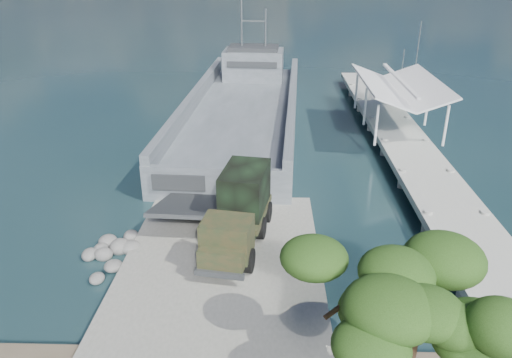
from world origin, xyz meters
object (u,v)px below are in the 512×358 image
(soldier, at_px, (208,236))
(sailboat_far, at_px, (414,80))
(pier, at_px, (398,125))
(military_truck, at_px, (240,210))
(overhang_tree, at_px, (399,299))
(landing_craft, at_px, (243,116))
(sailboat_near, at_px, (399,101))

(soldier, bearing_deg, sailboat_far, 65.18)
(pier, bearing_deg, military_truck, -126.07)
(overhang_tree, bearing_deg, soldier, 127.88)
(landing_craft, relative_size, soldier, 23.52)
(landing_craft, distance_m, soldier, 22.00)
(overhang_tree, bearing_deg, military_truck, 118.70)
(soldier, bearing_deg, landing_craft, 91.61)
(landing_craft, xyz_separation_m, overhang_tree, (6.63, -31.32, 3.85))
(landing_craft, height_order, military_truck, landing_craft)
(pier, height_order, soldier, pier)
(landing_craft, distance_m, overhang_tree, 32.25)
(soldier, xyz_separation_m, overhang_tree, (7.26, -9.34, 3.46))
(soldier, xyz_separation_m, sailboat_far, (20.74, 38.86, -0.91))
(sailboat_near, height_order, sailboat_far, sailboat_far)
(military_truck, relative_size, sailboat_far, 1.06)
(sailboat_near, xyz_separation_m, overhang_tree, (-9.51, -39.27, 4.46))
(landing_craft, bearing_deg, sailboat_far, 43.16)
(soldier, bearing_deg, sailboat_near, 64.00)
(military_truck, height_order, overhang_tree, overhang_tree)
(landing_craft, xyz_separation_m, sailboat_far, (20.11, 16.87, -0.51))
(pier, height_order, sailboat_far, sailboat_far)
(soldier, relative_size, overhang_tree, 0.25)
(pier, height_order, landing_craft, landing_craft)
(landing_craft, xyz_separation_m, sailboat_near, (16.14, 7.94, -0.61))
(landing_craft, distance_m, military_truck, 21.01)
(landing_craft, height_order, sailboat_near, landing_craft)
(sailboat_near, distance_m, sailboat_far, 9.77)
(military_truck, relative_size, soldier, 4.97)
(sailboat_near, height_order, overhang_tree, overhang_tree)
(pier, relative_size, military_truck, 5.45)
(pier, relative_size, overhang_tree, 6.72)
(sailboat_far, bearing_deg, military_truck, -134.15)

